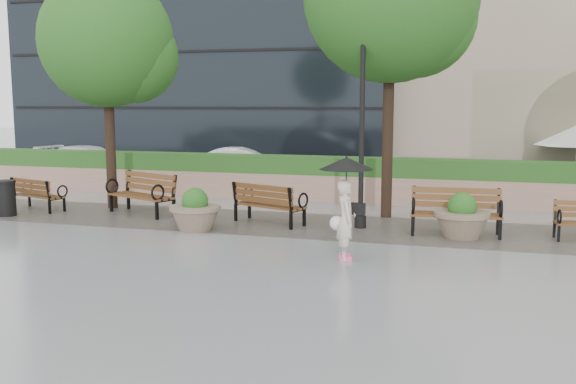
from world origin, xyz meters
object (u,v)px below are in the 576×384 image
(bench_1, at_px, (142,202))
(trash_bin, at_px, (6,199))
(bench_0, at_px, (39,201))
(car_left, at_px, (91,162))
(bench_2, at_px, (269,212))
(car_right, at_px, (243,165))
(planter_left, at_px, (195,214))
(planter_right, at_px, (462,220))
(lamppost, at_px, (362,144))
(bench_3, at_px, (455,222))
(pedestrian, at_px, (346,198))

(bench_1, distance_m, trash_bin, 3.56)
(bench_0, bearing_deg, car_left, -49.40)
(bench_2, bearing_deg, car_left, -14.59)
(bench_1, relative_size, car_right, 0.56)
(planter_left, bearing_deg, planter_right, 7.67)
(car_right, bearing_deg, car_left, 78.14)
(bench_2, relative_size, car_right, 0.51)
(lamppost, bearing_deg, car_right, 127.30)
(car_right, bearing_deg, bench_3, -148.93)
(car_right, bearing_deg, lamppost, -157.12)
(bench_1, bearing_deg, bench_0, -152.65)
(bench_3, distance_m, planter_right, 0.27)
(car_left, bearing_deg, planter_right, -113.97)
(bench_3, relative_size, lamppost, 0.45)
(bench_0, bearing_deg, car_right, -96.04)
(trash_bin, height_order, pedestrian, pedestrian)
(bench_3, relative_size, car_right, 0.52)
(bench_1, bearing_deg, car_right, 111.47)
(bench_2, bearing_deg, planter_right, -162.63)
(bench_0, relative_size, pedestrian, 0.91)
(planter_left, xyz_separation_m, planter_right, (6.06, 0.82, 0.01))
(bench_0, xyz_separation_m, planter_right, (11.40, -0.54, 0.14))
(planter_right, relative_size, car_left, 0.28)
(car_left, height_order, car_right, car_right)
(bench_3, xyz_separation_m, car_left, (-14.25, 7.51, 0.31))
(bench_3, relative_size, planter_right, 1.66)
(planter_left, distance_m, trash_bin, 5.61)
(planter_left, bearing_deg, bench_2, 40.15)
(bench_2, xyz_separation_m, planter_left, (-1.44, -1.21, 0.10))
(bench_2, relative_size, trash_bin, 2.22)
(bench_1, xyz_separation_m, lamppost, (5.96, -0.25, 1.70))
(bench_3, xyz_separation_m, planter_right, (0.14, -0.22, 0.08))
(car_right, bearing_deg, bench_0, 141.51)
(bench_2, distance_m, lamppost, 2.85)
(planter_right, bearing_deg, planter_left, -172.33)
(bench_3, height_order, planter_right, bench_3)
(pedestrian, bearing_deg, trash_bin, 60.08)
(planter_left, relative_size, trash_bin, 1.34)
(bench_0, xyz_separation_m, bench_2, (6.78, -0.15, 0.03))
(bench_1, relative_size, trash_bin, 2.43)
(planter_right, distance_m, car_right, 11.37)
(car_left, bearing_deg, trash_bin, -157.25)
(bench_1, relative_size, planter_left, 1.82)
(bench_2, bearing_deg, bench_3, -160.01)
(car_left, xyz_separation_m, pedestrian, (12.26, -10.29, 0.56))
(bench_1, height_order, trash_bin, bench_1)
(bench_3, distance_m, planter_left, 6.01)
(planter_right, distance_m, lamppost, 2.90)
(pedestrian, bearing_deg, car_left, 32.57)
(pedestrian, bearing_deg, car_right, 11.91)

